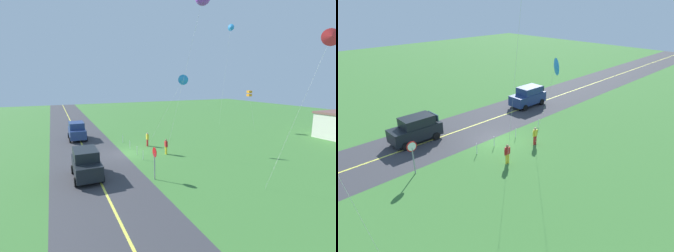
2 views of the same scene
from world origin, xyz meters
TOP-DOWN VIEW (x-y plane):
  - ground_plane at (0.00, 0.00)m, footprint 120.00×120.00m
  - asphalt_road at (0.00, -4.00)m, footprint 120.00×7.00m
  - road_centre_stripe at (0.00, -4.00)m, footprint 120.00×0.16m
  - car_suv_foreground at (5.12, -4.78)m, footprint 4.40×2.12m
  - car_parked_west_near at (-8.75, -4.24)m, footprint 4.40×2.12m
  - stop_sign at (7.79, -0.10)m, footprint 0.76×0.08m
  - person_adult_near at (-1.82, 2.85)m, footprint 0.58×0.22m
  - person_adult_companion at (2.05, 3.46)m, footprint 0.58×0.22m
  - kite_red_low at (0.50, 6.19)m, footprint 2.75×3.88m
  - kite_yellow_high at (-4.22, 20.02)m, footprint 1.12×1.04m
  - kite_green_far at (14.57, 8.72)m, footprint 2.41×3.01m
  - kite_pink_drift at (-9.79, 20.44)m, footprint 1.86×0.95m
  - fence_post_0 at (-4.79, 0.70)m, footprint 0.05×0.05m
  - fence_post_1 at (-1.67, 0.70)m, footprint 0.05×0.05m
  - fence_post_2 at (0.92, 0.70)m, footprint 0.05×0.05m
  - fence_post_3 at (2.79, 0.70)m, footprint 0.05×0.05m

SIDE VIEW (x-z plane):
  - ground_plane at x=0.00m, z-range -0.10..0.00m
  - asphalt_road at x=0.00m, z-range 0.00..0.00m
  - road_centre_stripe at x=0.00m, z-range 0.00..0.01m
  - fence_post_0 at x=-4.79m, z-range 0.00..0.90m
  - fence_post_1 at x=-1.67m, z-range 0.00..0.90m
  - fence_post_2 at x=0.92m, z-range 0.00..0.90m
  - fence_post_3 at x=2.79m, z-range 0.00..0.90m
  - person_adult_near at x=-1.82m, z-range 0.06..1.66m
  - person_adult_companion at x=2.05m, z-range 0.06..1.66m
  - car_suv_foreground at x=5.12m, z-range 0.03..2.27m
  - car_parked_west_near at x=-8.75m, z-range 0.03..2.27m
  - stop_sign at x=7.79m, z-range 0.52..3.08m
  - kite_yellow_high at x=-4.22m, z-range 2.58..8.62m
  - kite_red_low at x=0.50m, z-range 3.49..11.63m
  - kite_green_far at x=14.57m, z-range 4.73..15.40m
  - kite_pink_drift at x=-9.79m, z-range 7.65..24.24m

